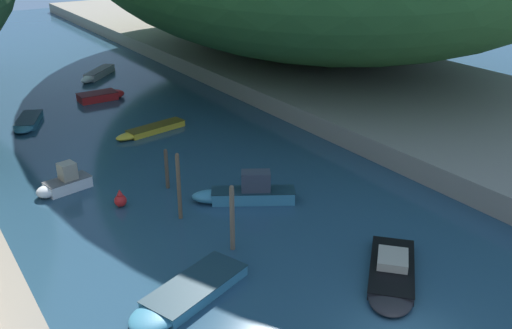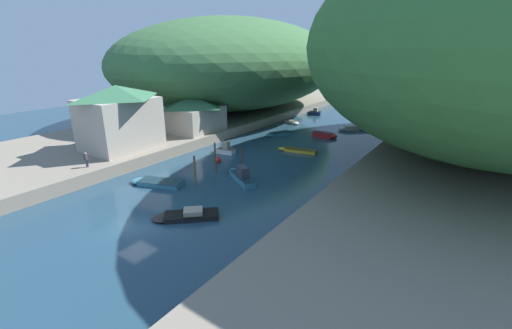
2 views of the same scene
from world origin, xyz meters
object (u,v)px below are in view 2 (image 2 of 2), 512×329
at_px(boat_red_skiff, 155,182).
at_px(person_on_quay, 86,159).
at_px(boat_white_cruiser, 277,134).
at_px(boat_yellow_tender, 326,135).
at_px(boat_near_quay, 185,215).
at_px(boat_moored_right, 296,150).
at_px(waterfront_building, 119,117).
at_px(boathouse_shed, 193,112).
at_px(boat_mid_channel, 353,128).
at_px(boat_small_dinghy, 241,176).
at_px(boat_cabin_cruiser, 314,112).
at_px(boat_open_rowboat, 224,150).
at_px(boat_far_upstream, 293,122).
at_px(channel_buoy_near, 218,160).

distance_m(boat_red_skiff, person_on_quay, 8.24).
height_order(boat_white_cruiser, boat_yellow_tender, boat_yellow_tender).
distance_m(boat_near_quay, boat_yellow_tender, 33.15).
xyz_separation_m(boat_red_skiff, person_on_quay, (-7.30, -3.13, 2.19)).
relative_size(boat_moored_right, person_on_quay, 3.40).
xyz_separation_m(waterfront_building, boathouse_shed, (0.65, 12.58, -1.27)).
bearing_deg(boat_white_cruiser, boat_near_quay, 130.09).
bearing_deg(boat_mid_channel, boat_small_dinghy, 130.93).
relative_size(boat_cabin_cruiser, boat_small_dinghy, 0.61).
xyz_separation_m(boat_mid_channel, boat_small_dinghy, (-2.12, -30.62, 0.20)).
xyz_separation_m(boathouse_shed, boat_white_cruiser, (9.75, 9.67, -4.12)).
xyz_separation_m(waterfront_building, boat_open_rowboat, (9.38, 9.34, -5.13)).
distance_m(boat_near_quay, boat_moored_right, 23.06).
bearing_deg(boathouse_shed, boat_far_upstream, 68.56).
bearing_deg(boathouse_shed, boat_cabin_cruiser, 77.04).
bearing_deg(boathouse_shed, boat_moored_right, 10.38).
relative_size(boat_far_upstream, boat_near_quay, 0.63).
distance_m(boat_mid_channel, boat_small_dinghy, 30.69).
relative_size(boat_red_skiff, boat_small_dinghy, 1.11).
bearing_deg(boat_near_quay, boat_white_cruiser, -27.03).
bearing_deg(boat_near_quay, boat_far_upstream, -27.62).
xyz_separation_m(boat_white_cruiser, boat_small_dinghy, (7.01, -19.72, 0.29)).
bearing_deg(boat_open_rowboat, boat_mid_channel, -34.10).
bearing_deg(boat_far_upstream, boat_white_cruiser, 36.02).
relative_size(boathouse_shed, boat_near_quay, 1.53).
bearing_deg(person_on_quay, boat_cabin_cruiser, -21.30).
bearing_deg(boat_far_upstream, boat_near_quay, 37.91).
bearing_deg(boat_mid_channel, boat_far_upstream, 52.16).
bearing_deg(boat_near_quay, channel_buoy_near, -13.68).
bearing_deg(boat_mid_channel, person_on_quay, 112.73).
relative_size(boat_red_skiff, boat_open_rowboat, 1.85).
bearing_deg(channel_buoy_near, boat_red_skiff, -95.58).
relative_size(boat_far_upstream, boat_mid_channel, 0.70).
bearing_deg(boat_far_upstream, waterfront_building, 8.28).
height_order(waterfront_building, boat_white_cruiser, waterfront_building).
distance_m(boat_near_quay, boat_mid_channel, 40.53).
relative_size(boat_white_cruiser, channel_buoy_near, 4.77).
height_order(boat_small_dinghy, person_on_quay, person_on_quay).
relative_size(boat_far_upstream, boat_moored_right, 0.60).
distance_m(boat_white_cruiser, boat_near_quay, 30.78).
bearing_deg(boat_open_rowboat, channel_buoy_near, -160.91).
distance_m(boat_mid_channel, channel_buoy_near, 28.56).
height_order(boat_mid_channel, person_on_quay, person_on_quay).
xyz_separation_m(boat_red_skiff, boat_near_quay, (8.24, -3.65, 0.01)).
bearing_deg(boat_cabin_cruiser, waterfront_building, 155.26).
bearing_deg(person_on_quay, boathouse_shed, -8.75).
distance_m(boat_red_skiff, channel_buoy_near, 9.52).
relative_size(boat_red_skiff, boat_mid_channel, 1.24).
distance_m(boat_mid_channel, person_on_quay, 43.25).
height_order(boat_yellow_tender, boat_mid_channel, boat_mid_channel).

